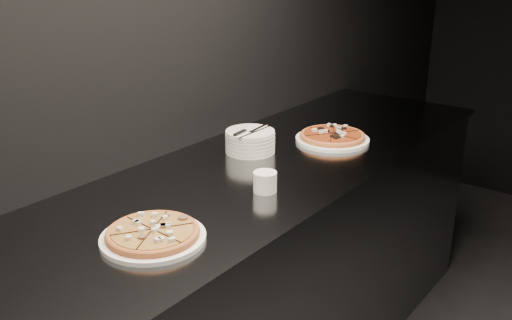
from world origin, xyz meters
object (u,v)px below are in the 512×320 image
Objects in this scene: pizza_tomato at (332,137)px; ramekin at (265,181)px; pizza_mushroom at (153,234)px; plate_stack at (250,141)px; cutlery at (249,131)px; counter at (269,269)px.

pizza_tomato is 3.92× the size of ramekin.
pizza_tomato is at bearing 92.62° from pizza_mushroom.
ramekin is at bearing -44.70° from plate_stack.
pizza_tomato is 1.48× the size of cutlery.
cutlery is (0.01, -0.01, 0.05)m from plate_stack.
pizza_mushroom is 0.77m from plate_stack.
plate_stack is 2.47× the size of ramekin.
counter is at bearing 123.32° from ramekin.
cutlery reaches higher than ramekin.
ramekin is at bearing -56.68° from counter.
plate_stack reaches higher than ramekin.
counter is 11.89× the size of cutlery.
plate_stack reaches higher than pizza_tomato.
pizza_tomato is (0.06, 0.36, 0.48)m from counter.
cutlery is (-0.12, 0.03, 0.55)m from counter.
plate_stack is (-0.13, 0.05, 0.50)m from counter.
cutlery is 2.65× the size of ramekin.
pizza_mushroom is 0.46m from ramekin.
cutlery reaches higher than pizza_mushroom.
plate_stack is 0.05m from cutlery.
pizza_tomato is 1.59× the size of plate_stack.
ramekin is (0.04, 0.46, 0.02)m from pizza_mushroom.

